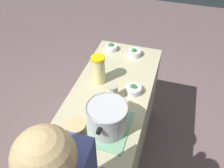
% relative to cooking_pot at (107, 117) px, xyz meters
% --- Properties ---
extents(ground_plane, '(8.00, 8.00, 0.00)m').
position_rel_cooking_pot_xyz_m(ground_plane, '(-0.38, -0.08, -1.03)').
color(ground_plane, '#745E5E').
extents(counter_slab, '(1.30, 0.61, 0.92)m').
position_rel_cooking_pot_xyz_m(counter_slab, '(-0.38, -0.08, -0.57)').
color(counter_slab, '#BBB48D').
rests_on(counter_slab, ground_plane).
extents(dish_cloth, '(0.35, 0.29, 0.01)m').
position_rel_cooking_pot_xyz_m(dish_cloth, '(-0.00, -0.00, -0.11)').
color(dish_cloth, '#7CB388').
rests_on(dish_cloth, counter_slab).
extents(cooking_pot, '(0.34, 0.27, 0.20)m').
position_rel_cooking_pot_xyz_m(cooking_pot, '(0.00, 0.00, 0.00)').
color(cooking_pot, '#B7B7BC').
rests_on(cooking_pot, dish_cloth).
extents(lemonade_pitcher, '(0.11, 0.11, 0.24)m').
position_rel_cooking_pot_xyz_m(lemonade_pitcher, '(-0.43, -0.21, 0.01)').
color(lemonade_pitcher, '#EFE394').
rests_on(lemonade_pitcher, counter_slab).
extents(mason_jar, '(0.08, 0.08, 0.14)m').
position_rel_cooking_pot_xyz_m(mason_jar, '(-0.27, -0.04, -0.04)').
color(mason_jar, beige).
rests_on(mason_jar, counter_slab).
extents(broccoli_bowl_front, '(0.12, 0.12, 0.08)m').
position_rel_cooking_pot_xyz_m(broccoli_bowl_front, '(-0.39, 0.09, -0.08)').
color(broccoli_bowl_front, silver).
rests_on(broccoli_bowl_front, counter_slab).
extents(broccoli_bowl_center, '(0.12, 0.12, 0.08)m').
position_rel_cooking_pot_xyz_m(broccoli_bowl_center, '(-0.87, -0.02, -0.08)').
color(broccoli_bowl_center, silver).
rests_on(broccoli_bowl_center, counter_slab).
extents(broccoli_bowl_back, '(0.11, 0.11, 0.07)m').
position_rel_cooking_pot_xyz_m(broccoli_bowl_back, '(-0.89, -0.25, -0.08)').
color(broccoli_bowl_back, silver).
rests_on(broccoli_bowl_back, counter_slab).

